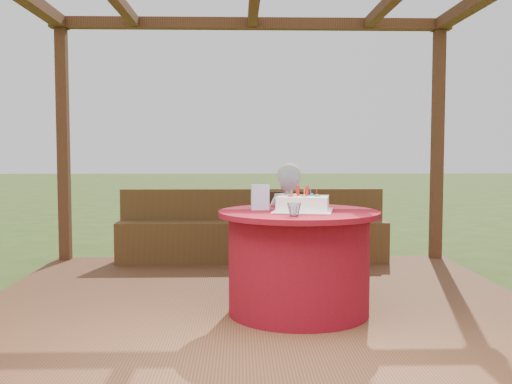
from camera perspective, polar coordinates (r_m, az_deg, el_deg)
ground at (r=5.13m, az=0.08°, el=-11.42°), size 60.00×60.00×0.00m
deck at (r=5.11m, az=0.08°, el=-10.77°), size 4.50×4.00×0.12m
pergola at (r=5.05m, az=0.08°, el=15.92°), size 4.50×4.00×2.72m
bench at (r=6.73m, az=-0.35°, el=-4.35°), size 3.00×0.42×0.80m
table at (r=4.59m, az=4.09°, el=-6.61°), size 1.22×1.22×0.79m
chair at (r=5.83m, az=3.33°, el=-3.79°), size 0.40×0.40×0.84m
elderly_woman at (r=5.23m, az=3.16°, el=-3.29°), size 0.47×0.39×1.13m
birthday_cake at (r=4.52m, az=4.50°, el=-1.09°), size 0.50×0.50×0.19m
gift_bag at (r=4.60m, az=0.39°, el=-0.50°), size 0.14×0.09×0.19m
drinking_glass at (r=4.17m, az=3.65°, el=-1.68°), size 0.12×0.12×0.09m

